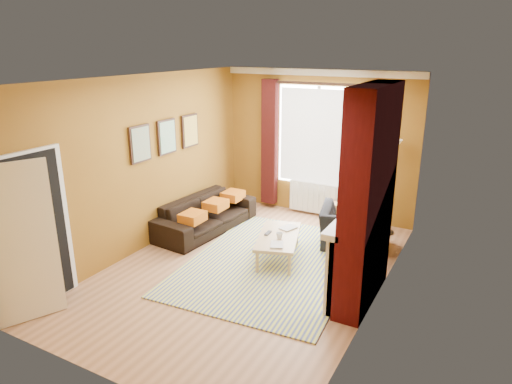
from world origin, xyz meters
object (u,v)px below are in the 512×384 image
armchair (353,228)px  wicker_stool (332,213)px  sofa (206,214)px  floor_lamp (393,160)px  coffee_table (278,238)px

armchair → wicker_stool: armchair is taller
sofa → floor_lamp: floor_lamp is taller
sofa → coffee_table: sofa is taller
floor_lamp → wicker_stool: bearing=180.0°
sofa → coffee_table: bearing=-99.4°
coffee_table → floor_lamp: 2.46m
armchair → coffee_table: bearing=33.5°
armchair → floor_lamp: bearing=-125.5°
sofa → floor_lamp: 3.42m
armchair → wicker_stool: size_ratio=2.66×
armchair → floor_lamp: (0.36, 0.89, 1.00)m
sofa → floor_lamp: bearing=-58.8°
sofa → wicker_stool: sofa is taller
coffee_table → floor_lamp: bearing=37.9°
coffee_table → wicker_stool: coffee_table is taller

